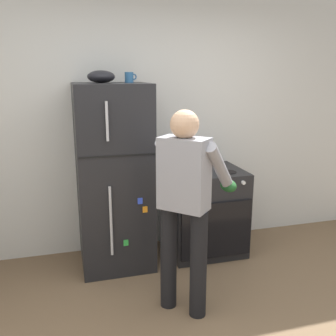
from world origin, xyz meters
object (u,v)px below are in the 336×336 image
Objects in this scene: refrigerator at (114,177)px; stove_range at (205,211)px; mixing_bowl at (101,77)px; person_cook at (186,195)px; red_pot at (192,165)px; coffee_mug at (129,77)px.

refrigerator reaches higher than stove_range.
mixing_bowl is (-0.08, 0.00, 0.94)m from refrigerator.
refrigerator is at bearing 114.61° from person_cook.
stove_range is at bearing -0.61° from refrigerator.
stove_range is at bearing 60.52° from person_cook.
coffee_mug is at bearing 170.45° from red_pot.
stove_range is 0.56× the size of person_cook.
refrigerator is at bearing 179.39° from stove_range.
red_pot is at bearing -166.08° from stove_range.
mixing_bowl reaches higher than stove_range.
mixing_bowl is at bearing -169.22° from coffee_mug.
stove_range is 0.54m from red_pot.
refrigerator is at bearing -164.60° from coffee_mug.
person_cook is at bearing -112.17° from red_pot.
refrigerator is 15.72× the size of coffee_mug.
coffee_mug reaches higher than refrigerator.
stove_range is 2.75× the size of red_pot.
refrigerator reaches higher than person_cook.
refrigerator is at bearing 176.34° from red_pot.
stove_range is 3.63× the size of mixing_bowl.
person_cook reaches higher than stove_range.
coffee_mug is at bearing 103.84° from person_cook.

